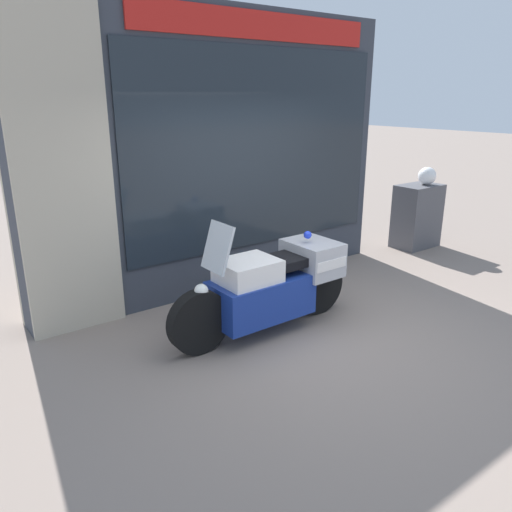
{
  "coord_description": "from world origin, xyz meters",
  "views": [
    {
      "loc": [
        -3.48,
        -3.4,
        2.47
      ],
      "look_at": [
        -0.17,
        1.03,
        0.68
      ],
      "focal_mm": 35.0,
      "sensor_mm": 36.0,
      "label": 1
    }
  ],
  "objects": [
    {
      "name": "ground_plane",
      "position": [
        0.0,
        0.0,
        0.0
      ],
      "size": [
        60.0,
        60.0,
        0.0
      ],
      "primitive_type": "plane",
      "color": "gray"
    },
    {
      "name": "shop_building",
      "position": [
        -0.41,
        2.0,
        1.75
      ],
      "size": [
        5.05,
        0.55,
        3.48
      ],
      "color": "#333842",
      "rests_on": "ground"
    },
    {
      "name": "utility_cabinet",
      "position": [
        3.57,
        1.52,
        0.53
      ],
      "size": [
        0.77,
        0.49,
        1.05
      ],
      "primitive_type": "cube",
      "color": "#4C4C51",
      "rests_on": "ground"
    },
    {
      "name": "paramedic_motorcycle",
      "position": [
        -0.33,
        0.53,
        0.52
      ],
      "size": [
        2.28,
        0.64,
        1.29
      ],
      "rotation": [
        0.0,
        0.0,
        3.14
      ],
      "color": "black",
      "rests_on": "ground"
    },
    {
      "name": "window_display",
      "position": [
        0.42,
        2.03,
        0.49
      ],
      "size": [
        3.6,
        0.3,
        2.07
      ],
      "color": "slate",
      "rests_on": "ground"
    },
    {
      "name": "white_helmet",
      "position": [
        3.67,
        1.48,
        1.2
      ],
      "size": [
        0.29,
        0.29,
        0.29
      ],
      "primitive_type": "sphere",
      "color": "white",
      "rests_on": "utility_cabinet"
    }
  ]
}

